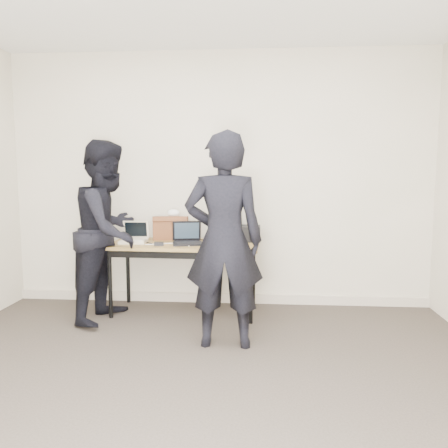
# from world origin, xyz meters

# --- Properties ---
(room) EXTENTS (4.60, 4.60, 2.80)m
(room) POSITION_xyz_m (0.00, 0.00, 1.35)
(room) COLOR #3B342D
(room) RESTS_ON ground
(desk) EXTENTS (1.52, 0.71, 0.72)m
(desk) POSITION_xyz_m (-0.32, 1.87, 0.66)
(desk) COLOR olive
(desk) RESTS_ON ground
(laptop_beige) EXTENTS (0.27, 0.27, 0.21)m
(laptop_beige) POSITION_xyz_m (-0.84, 1.88, 0.76)
(laptop_beige) COLOR beige
(laptop_beige) RESTS_ON desk
(laptop_center) EXTENTS (0.34, 0.33, 0.22)m
(laptop_center) POSITION_xyz_m (-0.29, 1.84, 0.77)
(laptop_center) COLOR black
(laptop_center) RESTS_ON desk
(laptop_right) EXTENTS (0.43, 0.42, 0.25)m
(laptop_right) POSITION_xyz_m (0.11, 2.06, 0.78)
(laptop_right) COLOR black
(laptop_right) RESTS_ON desk
(leather_satchel) EXTENTS (0.37, 0.20, 0.25)m
(leather_satchel) POSITION_xyz_m (-0.50, 2.10, 0.85)
(leather_satchel) COLOR brown
(leather_satchel) RESTS_ON desk
(tissue) EXTENTS (0.15, 0.12, 0.08)m
(tissue) POSITION_xyz_m (-0.47, 2.10, 1.00)
(tissue) COLOR white
(tissue) RESTS_ON leather_satchel
(equipment_box) EXTENTS (0.28, 0.24, 0.16)m
(equipment_box) POSITION_xyz_m (0.31, 2.06, 0.80)
(equipment_box) COLOR black
(equipment_box) RESTS_ON desk
(power_brick) EXTENTS (0.10, 0.07, 0.03)m
(power_brick) POSITION_xyz_m (-0.54, 1.70, 0.74)
(power_brick) COLOR black
(power_brick) RESTS_ON desk
(cables) EXTENTS (1.15, 0.41, 0.01)m
(cables) POSITION_xyz_m (-0.28, 1.87, 0.72)
(cables) COLOR black
(cables) RESTS_ON desk
(person_typist) EXTENTS (0.66, 0.45, 1.76)m
(person_typist) POSITION_xyz_m (0.14, 1.06, 0.88)
(person_typist) COLOR black
(person_typist) RESTS_ON ground
(person_observer) EXTENTS (0.81, 0.95, 1.73)m
(person_observer) POSITION_xyz_m (-1.02, 1.64, 0.87)
(person_observer) COLOR black
(person_observer) RESTS_ON ground
(baseboard) EXTENTS (4.50, 0.03, 0.10)m
(baseboard) POSITION_xyz_m (0.00, 2.23, 0.05)
(baseboard) COLOR #BFB19E
(baseboard) RESTS_ON ground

